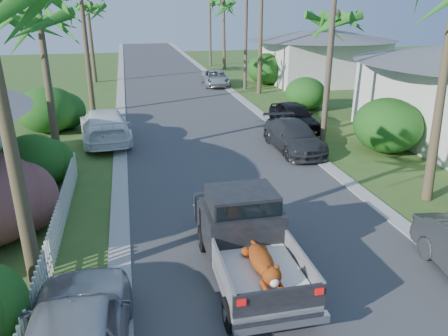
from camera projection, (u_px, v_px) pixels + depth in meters
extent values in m
cube|color=#38383A|center=(181.00, 99.00, 31.71)|extent=(8.00, 100.00, 0.02)
cube|color=#A5A39E|center=(121.00, 102.00, 30.84)|extent=(0.60, 100.00, 0.06)
cube|color=#A5A39E|center=(238.00, 97.00, 32.57)|extent=(0.60, 100.00, 0.06)
cylinder|color=black|center=(232.00, 314.00, 9.12)|extent=(0.28, 0.76, 0.76)
cylinder|color=black|center=(308.00, 303.00, 9.46)|extent=(0.28, 0.76, 0.76)
cylinder|color=black|center=(205.00, 238.00, 12.09)|extent=(0.28, 0.76, 0.76)
cylinder|color=black|center=(263.00, 232.00, 12.44)|extent=(0.28, 0.76, 0.76)
cube|color=gray|center=(262.00, 281.00, 9.80)|extent=(1.90, 2.40, 0.24)
cube|color=gray|center=(222.00, 272.00, 9.48)|extent=(0.06, 2.40, 0.55)
cube|color=gray|center=(301.00, 262.00, 9.85)|extent=(0.06, 2.40, 0.55)
cube|color=black|center=(280.00, 300.00, 8.61)|extent=(1.92, 0.08, 0.52)
cube|color=silver|center=(282.00, 323.00, 8.61)|extent=(1.98, 0.18, 0.18)
cube|color=red|center=(241.00, 302.00, 8.36)|extent=(0.18, 0.05, 0.14)
cube|color=red|center=(319.00, 291.00, 8.68)|extent=(0.18, 0.05, 0.14)
cube|color=black|center=(241.00, 226.00, 11.34)|extent=(1.94, 1.65, 1.10)
cube|color=black|center=(242.00, 201.00, 11.09)|extent=(1.70, 1.35, 0.55)
cube|color=black|center=(249.00, 213.00, 10.48)|extent=(1.60, 0.05, 0.45)
cube|color=black|center=(230.00, 211.00, 12.54)|extent=(1.94, 1.20, 0.80)
cube|color=white|center=(262.00, 274.00, 9.73)|extent=(1.70, 2.10, 0.16)
ellipsoid|color=#FF5E15|center=(261.00, 260.00, 9.72)|extent=(0.48, 1.25, 0.43)
sphere|color=#FF5E15|center=(272.00, 276.00, 9.00)|extent=(0.40, 0.40, 0.40)
ellipsoid|color=white|center=(261.00, 264.00, 9.75)|extent=(0.32, 0.86, 0.18)
imported|color=#2F3134|center=(294.00, 137.00, 20.39)|extent=(1.94, 4.65, 1.34)
imported|color=black|center=(294.00, 117.00, 23.76)|extent=(1.82, 4.34, 1.47)
imported|color=#B4B7BB|center=(216.00, 78.00, 36.90)|extent=(2.38, 4.67, 1.26)
imported|color=white|center=(105.00, 126.00, 21.72)|extent=(2.85, 5.82, 1.63)
cone|color=brown|center=(12.00, 155.00, 9.12)|extent=(0.36, 0.71, 7.01)
cone|color=brown|center=(50.00, 95.00, 17.37)|extent=(0.36, 0.61, 6.21)
cone|color=brown|center=(86.00, 48.00, 26.36)|extent=(0.36, 0.36, 8.00)
cone|color=brown|center=(92.00, 45.00, 37.49)|extent=(0.36, 0.75, 6.51)
cone|color=brown|center=(441.00, 93.00, 14.29)|extent=(0.36, 0.73, 7.51)
cone|color=brown|center=(329.00, 75.00, 22.85)|extent=(0.36, 0.54, 6.01)
cone|color=brown|center=(261.00, 39.00, 32.44)|extent=(0.36, 0.36, 8.20)
cone|color=brown|center=(224.00, 36.00, 45.55)|extent=(0.36, 0.63, 6.81)
ellipsoid|color=#134514|center=(32.00, 162.00, 16.15)|extent=(2.40, 2.64, 2.00)
ellipsoid|color=#134514|center=(48.00, 110.00, 23.28)|extent=(3.20, 3.52, 2.40)
ellipsoid|color=#134514|center=(387.00, 125.00, 20.04)|extent=(3.00, 3.30, 2.50)
ellipsoid|color=#134514|center=(305.00, 94.00, 28.28)|extent=(2.60, 2.86, 2.10)
ellipsoid|color=#134514|center=(266.00, 69.00, 37.44)|extent=(3.20, 3.52, 2.60)
cube|color=white|center=(58.00, 226.00, 12.49)|extent=(0.10, 11.00, 1.00)
cube|color=silver|center=(321.00, 61.00, 38.28)|extent=(9.00, 8.00, 3.60)
cone|color=#595B60|center=(323.00, 34.00, 37.47)|extent=(6.48, 6.48, 1.00)
cylinder|color=brown|center=(330.00, 50.00, 20.29)|extent=(0.26, 0.26, 9.00)
cylinder|color=brown|center=(246.00, 32.00, 34.01)|extent=(0.26, 0.26, 9.00)
cylinder|color=brown|center=(210.00, 24.00, 47.73)|extent=(0.26, 0.26, 9.00)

